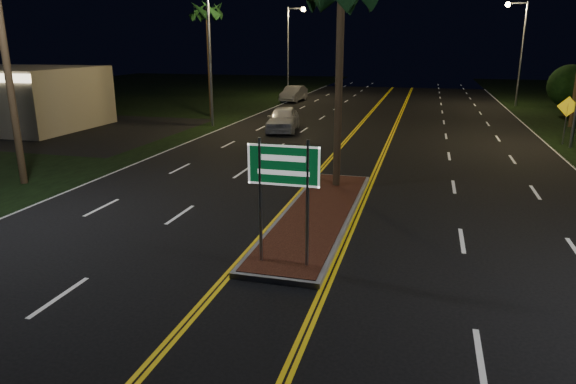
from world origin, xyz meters
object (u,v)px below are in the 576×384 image
(highway_sign, at_px, (284,177))
(streetlight_right_far, at_px, (518,41))
(streetlight_left_far, at_px, (292,42))
(warning_sign, at_px, (567,113))
(shrub_far, at_px, (569,86))
(car_far, at_px, (294,92))
(streetlight_left_mid, at_px, (215,41))
(palm_left_far, at_px, (207,11))
(car_near, at_px, (283,117))
(median_island, at_px, (318,214))

(highway_sign, distance_m, streetlight_right_far, 40.74)
(streetlight_left_far, height_order, warning_sign, streetlight_left_far)
(shrub_far, height_order, car_far, shrub_far)
(streetlight_left_mid, bearing_deg, streetlight_left_far, 90.00)
(highway_sign, height_order, palm_left_far, palm_left_far)
(warning_sign, bearing_deg, car_near, -159.23)
(palm_left_far, height_order, shrub_far, palm_left_far)
(warning_sign, bearing_deg, median_island, -102.21)
(shrub_far, relative_size, car_near, 0.72)
(palm_left_far, xyz_separation_m, warning_sign, (23.60, -5.06, -5.97))
(highway_sign, distance_m, palm_left_far, 28.77)
(shrub_far, bearing_deg, streetlight_left_mid, -153.82)
(median_island, xyz_separation_m, warning_sign, (10.80, 15.94, 1.69))
(streetlight_left_far, distance_m, car_near, 21.81)
(streetlight_left_far, distance_m, warning_sign, 30.28)
(palm_left_far, xyz_separation_m, car_near, (7.06, -4.73, -6.83))
(car_near, relative_size, warning_sign, 2.05)
(streetlight_left_mid, relative_size, palm_left_far, 1.02)
(streetlight_right_far, bearing_deg, streetlight_left_far, 174.62)
(streetlight_right_far, xyz_separation_m, warning_sign, (0.19, -19.06, -3.89))
(palm_left_far, bearing_deg, warning_sign, -12.09)
(streetlight_right_far, xyz_separation_m, shrub_far, (3.19, -6.00, -3.32))
(streetlight_right_far, bearing_deg, highway_sign, -105.15)
(shrub_far, bearing_deg, car_near, -146.92)
(highway_sign, distance_m, streetlight_left_far, 42.67)
(highway_sign, bearing_deg, warning_sign, 61.81)
(shrub_far, distance_m, warning_sign, 13.41)
(median_island, distance_m, shrub_far, 32.19)
(streetlight_left_far, height_order, car_near, streetlight_left_far)
(median_island, height_order, car_near, car_near)
(streetlight_left_mid, distance_m, shrub_far, 27.40)
(highway_sign, bearing_deg, car_far, 104.10)
(shrub_far, bearing_deg, streetlight_right_far, 117.98)
(median_island, distance_m, streetlight_left_mid, 20.80)
(car_far, bearing_deg, streetlight_left_far, 111.61)
(streetlight_right_far, bearing_deg, warning_sign, -89.44)
(streetlight_left_mid, bearing_deg, streetlight_right_far, 40.30)
(shrub_far, relative_size, car_far, 0.76)
(car_near, bearing_deg, shrub_far, 24.87)
(shrub_far, relative_size, warning_sign, 1.47)
(car_near, bearing_deg, car_far, 94.01)
(median_island, bearing_deg, palm_left_far, 121.36)
(streetlight_left_mid, height_order, warning_sign, streetlight_left_mid)
(streetlight_right_far, height_order, shrub_far, streetlight_right_far)
(highway_sign, relative_size, palm_left_far, 0.36)
(car_near, xyz_separation_m, car_far, (-3.76, 17.35, -0.05))
(car_far, distance_m, warning_sign, 26.93)
(streetlight_left_far, distance_m, streetlight_right_far, 21.32)
(median_island, height_order, car_far, car_far)
(streetlight_left_mid, bearing_deg, palm_left_far, 118.67)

